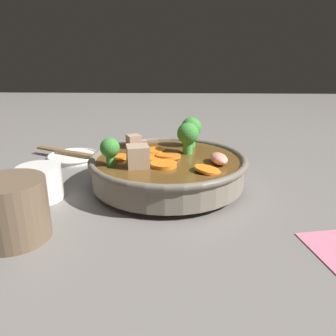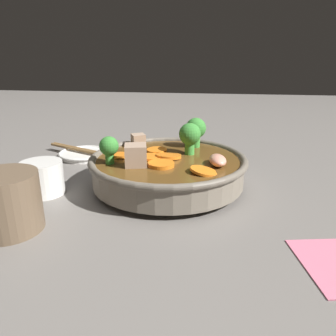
# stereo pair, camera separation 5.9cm
# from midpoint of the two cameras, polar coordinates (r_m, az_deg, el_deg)

# --- Properties ---
(ground_plane) EXTENTS (3.00, 3.00, 0.00)m
(ground_plane) POSITION_cam_midpoint_polar(r_m,az_deg,el_deg) (0.60, 2.81, -3.27)
(ground_plane) COLOR slate
(stirfry_bowl) EXTENTS (0.28, 0.28, 0.11)m
(stirfry_bowl) POSITION_cam_midpoint_polar(r_m,az_deg,el_deg) (0.59, 2.88, 0.24)
(stirfry_bowl) COLOR slate
(stirfry_bowl) RESTS_ON ground_plane
(side_saucer) EXTENTS (0.12, 0.12, 0.01)m
(side_saucer) POSITION_cam_midpoint_polar(r_m,az_deg,el_deg) (0.79, -12.40, 2.35)
(side_saucer) COLOR white
(side_saucer) RESTS_ON ground_plane
(tea_cup) EXTENTS (0.07, 0.07, 0.06)m
(tea_cup) POSITION_cam_midpoint_polar(r_m,az_deg,el_deg) (0.59, -18.42, -1.64)
(tea_cup) COLOR white
(tea_cup) RESTS_ON ground_plane
(dark_mug) EXTENTS (0.12, 0.09, 0.08)m
(dark_mug) POSITION_cam_midpoint_polar(r_m,az_deg,el_deg) (0.48, -23.22, -5.54)
(dark_mug) COLOR brown
(dark_mug) RESTS_ON ground_plane
(napkin) EXTENTS (0.12, 0.10, 0.00)m
(napkin) POSITION_cam_midpoint_polar(r_m,az_deg,el_deg) (0.45, 30.78, -14.39)
(napkin) COLOR #D16B84
(napkin) RESTS_ON ground_plane
(chopsticks_pair) EXTENTS (0.10, 0.20, 0.01)m
(chopsticks_pair) POSITION_cam_midpoint_polar(r_m,az_deg,el_deg) (0.79, -12.45, 3.01)
(chopsticks_pair) COLOR olive
(chopsticks_pair) RESTS_ON side_saucer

